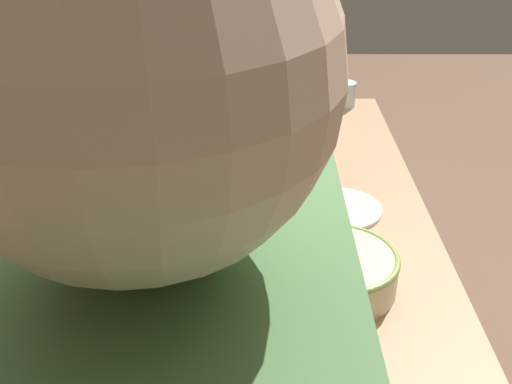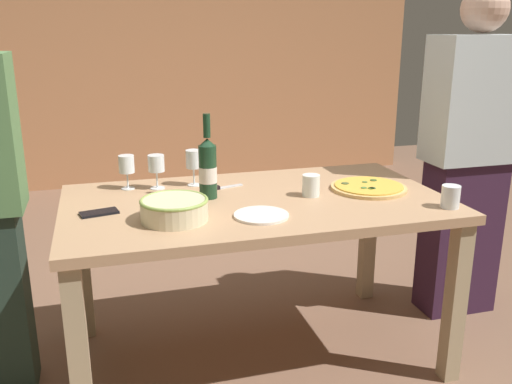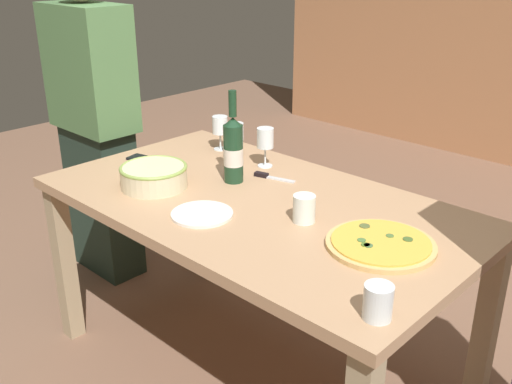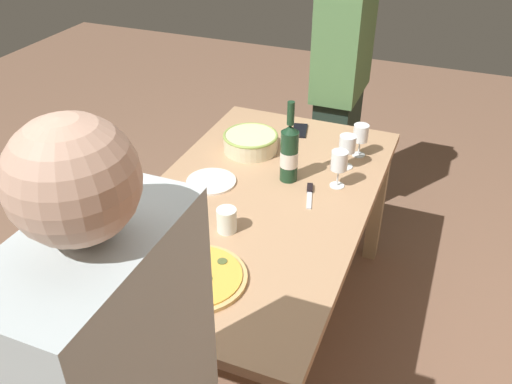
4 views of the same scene
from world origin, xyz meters
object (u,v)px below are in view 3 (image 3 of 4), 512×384
(serving_bowl, at_px, (154,175))
(cell_phone, at_px, (144,159))
(wine_bottle, at_px, (233,149))
(wine_glass_near_pizza, at_px, (220,127))
(cup_ceramic, at_px, (378,302))
(pizza_knife, at_px, (269,177))
(pizza, at_px, (380,244))
(person_guest_left, at_px, (95,125))
(wine_glass_far_left, at_px, (265,139))
(wine_glass_by_bottle, at_px, (235,133))
(side_plate, at_px, (202,214))
(cup_amber, at_px, (304,209))
(dining_table, at_px, (256,223))

(serving_bowl, relative_size, cell_phone, 1.78)
(wine_bottle, height_order, wine_glass_near_pizza, wine_bottle)
(cup_ceramic, relative_size, pizza_knife, 0.53)
(wine_glass_near_pizza, bearing_deg, pizza, -16.60)
(serving_bowl, xyz_separation_m, wine_glass_near_pizza, (-0.14, 0.48, 0.06))
(cup_ceramic, height_order, person_guest_left, person_guest_left)
(cup_ceramic, distance_m, cell_phone, 1.40)
(wine_glass_far_left, xyz_separation_m, cell_phone, (-0.43, -0.30, -0.11))
(wine_glass_by_bottle, xyz_separation_m, person_guest_left, (-0.75, -0.22, -0.07))
(wine_glass_by_bottle, height_order, cell_phone, wine_glass_by_bottle)
(cup_ceramic, bearing_deg, pizza, 121.21)
(side_plate, relative_size, pizza_knife, 1.23)
(cup_amber, relative_size, cell_phone, 0.65)
(cup_ceramic, bearing_deg, cell_phone, 167.47)
(dining_table, bearing_deg, wine_glass_by_bottle, 144.37)
(dining_table, height_order, pizza_knife, pizza_knife)
(wine_bottle, distance_m, cup_amber, 0.45)
(serving_bowl, height_order, wine_bottle, wine_bottle)
(pizza, bearing_deg, serving_bowl, -169.07)
(dining_table, xyz_separation_m, wine_glass_far_left, (-0.22, 0.28, 0.21))
(side_plate, bearing_deg, pizza_knife, 99.53)
(person_guest_left, bearing_deg, serving_bowl, -13.88)
(side_plate, relative_size, cell_phone, 1.48)
(dining_table, xyz_separation_m, pizza, (0.52, -0.00, 0.10))
(cup_ceramic, height_order, pizza_knife, cup_ceramic)
(wine_glass_far_left, xyz_separation_m, side_plate, (0.17, -0.51, -0.11))
(pizza, height_order, pizza_knife, pizza)
(side_plate, bearing_deg, dining_table, 79.28)
(cell_phone, height_order, person_guest_left, person_guest_left)
(dining_table, relative_size, side_plate, 7.51)
(pizza, bearing_deg, cup_ceramic, -58.79)
(dining_table, height_order, cup_amber, cup_amber)
(wine_bottle, distance_m, person_guest_left, 0.95)
(serving_bowl, distance_m, cup_amber, 0.63)
(pizza, bearing_deg, side_plate, -158.77)
(cell_phone, bearing_deg, wine_bottle, -90.45)
(dining_table, distance_m, cup_amber, 0.28)
(serving_bowl, bearing_deg, dining_table, 25.48)
(dining_table, xyz_separation_m, side_plate, (-0.04, -0.22, 0.10))
(dining_table, relative_size, pizza, 4.74)
(pizza, distance_m, cup_ceramic, 0.38)
(serving_bowl, bearing_deg, wine_glass_far_left, 71.53)
(dining_table, bearing_deg, pizza, -0.34)
(cup_amber, height_order, cell_phone, cup_amber)
(pizza, bearing_deg, wine_bottle, 173.87)
(pizza, height_order, wine_glass_near_pizza, wine_glass_near_pizza)
(pizza, relative_size, cup_ceramic, 3.68)
(wine_glass_by_bottle, xyz_separation_m, cup_amber, (0.62, -0.30, -0.06))
(pizza, relative_size, serving_bowl, 1.31)
(wine_glass_near_pizza, height_order, pizza_knife, wine_glass_near_pizza)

